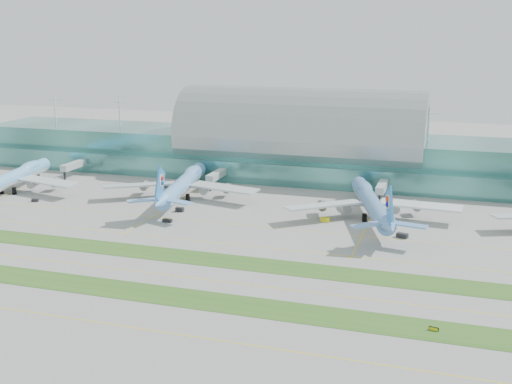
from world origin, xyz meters
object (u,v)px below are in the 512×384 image
(terminal, at_px, (301,147))
(airliner_a, at_px, (12,177))
(airliner_c, at_px, (371,202))
(airliner_b, at_px, (183,183))
(taxiway_sign_east, at_px, (434,329))

(terminal, relative_size, airliner_a, 4.44)
(airliner_a, distance_m, airliner_c, 157.91)
(airliner_c, bearing_deg, airliner_b, 158.31)
(airliner_a, distance_m, taxiway_sign_east, 203.88)
(airliner_b, bearing_deg, taxiway_sign_east, -51.77)
(airliner_a, bearing_deg, airliner_b, -0.21)
(airliner_c, distance_m, taxiway_sign_east, 95.36)
(terminal, distance_m, airliner_b, 70.30)
(terminal, relative_size, airliner_b, 4.44)
(terminal, relative_size, taxiway_sign_east, 144.46)
(airliner_a, height_order, taxiway_sign_east, airliner_a)
(terminal, height_order, taxiway_sign_east, terminal)
(terminal, xyz_separation_m, airliner_c, (43.38, -65.65, -7.72))
(terminal, xyz_separation_m, taxiway_sign_east, (70.52, -156.87, -13.73))
(airliner_a, xyz_separation_m, taxiway_sign_east, (184.95, -85.58, -6.03))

